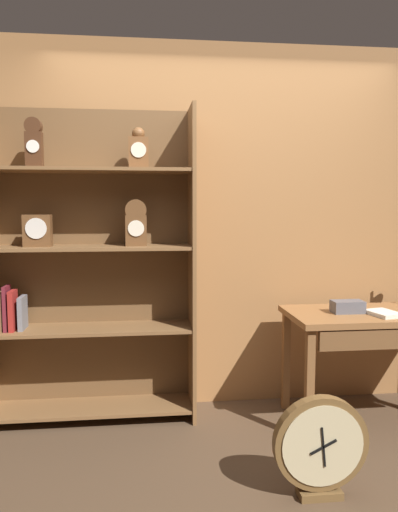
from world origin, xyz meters
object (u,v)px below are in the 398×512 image
(workbench, at_px, (381,326))
(round_clock_large, at_px, (321,446))
(toolbox_small, at_px, (348,307))
(bookshelf, at_px, (88,268))
(open_repair_manual, at_px, (384,313))

(workbench, xyz_separation_m, round_clock_large, (-0.71, -0.80, -0.39))
(round_clock_large, bearing_deg, toolbox_small, 59.64)
(bookshelf, distance_m, toolbox_small, 1.76)
(workbench, height_order, open_repair_manual, open_repair_manual)
(bookshelf, height_order, round_clock_large, bookshelf)
(open_repair_manual, bearing_deg, bookshelf, 156.23)
(open_repair_manual, bearing_deg, toolbox_small, 139.64)
(workbench, height_order, round_clock_large, workbench)
(workbench, xyz_separation_m, open_repair_manual, (-0.03, -0.08, 0.11))
(bookshelf, relative_size, round_clock_large, 4.05)
(bookshelf, bearing_deg, workbench, -8.21)
(round_clock_large, bearing_deg, workbench, 48.45)
(workbench, bearing_deg, round_clock_large, -131.55)
(open_repair_manual, height_order, round_clock_large, open_repair_manual)
(open_repair_manual, bearing_deg, workbench, 58.45)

